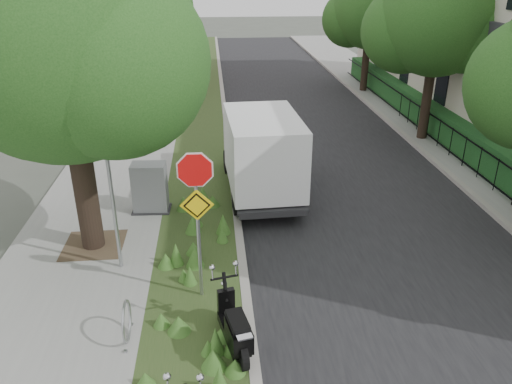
% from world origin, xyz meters
% --- Properties ---
extents(ground, '(120.00, 120.00, 0.00)m').
position_xyz_m(ground, '(0.00, 0.00, 0.00)').
color(ground, '#4C5147').
rests_on(ground, ground).
extents(sidewalk_near, '(3.50, 60.00, 0.12)m').
position_xyz_m(sidewalk_near, '(-4.25, 10.00, 0.06)').
color(sidewalk_near, gray).
rests_on(sidewalk_near, ground).
extents(verge, '(2.00, 60.00, 0.12)m').
position_xyz_m(verge, '(-1.50, 10.00, 0.06)').
color(verge, '#30471E').
rests_on(verge, ground).
extents(kerb_near, '(0.20, 60.00, 0.13)m').
position_xyz_m(kerb_near, '(-0.50, 10.00, 0.07)').
color(kerb_near, '#9E9991').
rests_on(kerb_near, ground).
extents(road, '(7.00, 60.00, 0.01)m').
position_xyz_m(road, '(3.00, 10.00, 0.01)').
color(road, black).
rests_on(road, ground).
extents(kerb_far, '(0.20, 60.00, 0.13)m').
position_xyz_m(kerb_far, '(6.50, 10.00, 0.07)').
color(kerb_far, '#9E9991').
rests_on(kerb_far, ground).
extents(footpath_far, '(3.20, 60.00, 0.12)m').
position_xyz_m(footpath_far, '(8.20, 10.00, 0.06)').
color(footpath_far, gray).
rests_on(footpath_far, ground).
extents(street_tree_main, '(6.21, 5.54, 7.66)m').
position_xyz_m(street_tree_main, '(-4.08, 2.86, 4.80)').
color(street_tree_main, black).
rests_on(street_tree_main, ground).
extents(bare_post, '(0.08, 0.08, 4.00)m').
position_xyz_m(bare_post, '(-3.20, 1.80, 2.12)').
color(bare_post, '#A5A8AD').
rests_on(bare_post, ground).
extents(bike_hoop, '(0.06, 0.78, 0.77)m').
position_xyz_m(bike_hoop, '(-2.70, -0.60, 0.50)').
color(bike_hoop, '#A5A8AD').
rests_on(bike_hoop, ground).
extents(sign_assembly, '(0.94, 0.08, 3.22)m').
position_xyz_m(sign_assembly, '(-1.40, 0.58, 2.33)').
color(sign_assembly, '#A5A8AD').
rests_on(sign_assembly, ground).
extents(fence_far, '(0.04, 24.00, 1.00)m').
position_xyz_m(fence_far, '(7.20, 10.00, 0.67)').
color(fence_far, black).
rests_on(fence_far, ground).
extents(hedge_far, '(1.00, 24.00, 1.10)m').
position_xyz_m(hedge_far, '(7.90, 10.00, 0.67)').
color(hedge_far, '#174017').
rests_on(hedge_far, footpath_far).
extents(brick_building, '(9.40, 10.40, 8.30)m').
position_xyz_m(brick_building, '(-9.50, 22.00, 4.21)').
color(brick_building, maroon).
rests_on(brick_building, ground).
extents(far_tree_b, '(4.83, 4.31, 6.56)m').
position_xyz_m(far_tree_b, '(6.94, 10.05, 4.37)').
color(far_tree_b, black).
rests_on(far_tree_b, ground).
extents(far_tree_c, '(4.37, 3.89, 5.93)m').
position_xyz_m(far_tree_c, '(6.94, 18.04, 3.95)').
color(far_tree_c, black).
rests_on(far_tree_c, ground).
extents(scooter_near, '(0.59, 1.69, 0.82)m').
position_xyz_m(scooter_near, '(-0.79, -1.09, 0.52)').
color(scooter_near, black).
rests_on(scooter_near, ground).
extents(box_truck, '(2.08, 4.80, 2.13)m').
position_xyz_m(box_truck, '(0.30, 5.62, 1.39)').
color(box_truck, '#262628').
rests_on(box_truck, ground).
extents(utility_cabinet, '(1.04, 0.72, 1.35)m').
position_xyz_m(utility_cabinet, '(-2.80, 4.58, 0.77)').
color(utility_cabinet, '#262628').
rests_on(utility_cabinet, ground).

